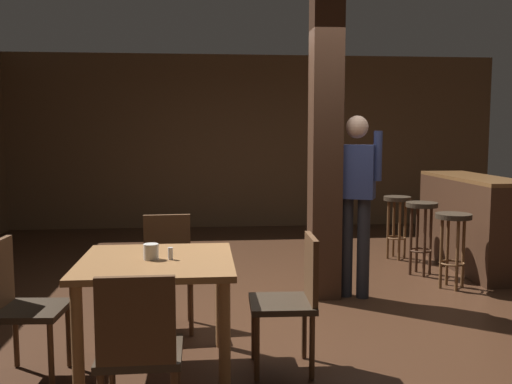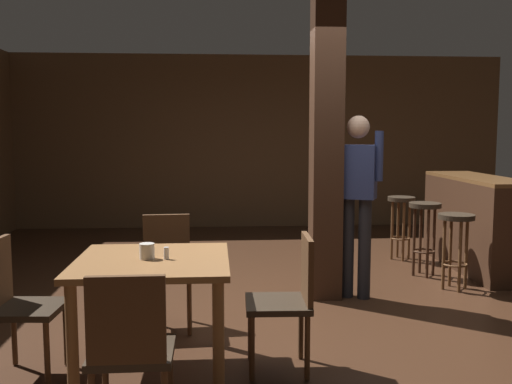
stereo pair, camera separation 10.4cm
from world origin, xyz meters
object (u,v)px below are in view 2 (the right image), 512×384
at_px(dining_table, 153,277).
at_px(bar_stool_near, 456,233).
at_px(chair_north, 167,265).
at_px(napkin_cup, 147,251).
at_px(chair_east, 289,295).
at_px(chair_west, 16,300).
at_px(chair_south, 130,347).
at_px(standing_person, 357,193).
at_px(salt_shaker, 166,253).
at_px(bar_counter, 470,222).
at_px(bar_stool_far, 401,213).
at_px(bar_stool_mid, 425,222).

xyz_separation_m(dining_table, bar_stool_near, (2.79, 1.77, -0.07)).
bearing_deg(chair_north, bar_stool_near, 17.63).
bearing_deg(napkin_cup, chair_east, -1.41).
bearing_deg(chair_north, chair_west, -134.37).
bearing_deg(chair_south, standing_person, 54.13).
distance_m(napkin_cup, salt_shaker, 0.13).
height_order(chair_west, salt_shaker, chair_west).
bearing_deg(dining_table, napkin_cup, -165.60).
distance_m(dining_table, bar_stool_near, 3.30).
relative_size(salt_shaker, bar_stool_near, 0.10).
xyz_separation_m(chair_west, bar_counter, (4.17, 2.60, 0.03)).
bearing_deg(bar_stool_far, chair_south, -124.17).
height_order(chair_west, bar_stool_mid, chair_west).
bearing_deg(salt_shaker, standing_person, 44.11).
bearing_deg(salt_shaker, bar_counter, 39.14).
bearing_deg(bar_counter, chair_north, -152.66).
bearing_deg(bar_stool_far, dining_table, -130.67).
relative_size(chair_east, napkin_cup, 8.81).
relative_size(chair_west, napkin_cup, 8.81).
bearing_deg(chair_west, standing_person, 31.23).
height_order(dining_table, bar_counter, bar_counter).
distance_m(chair_south, salt_shaker, 0.89).
height_order(bar_counter, bar_stool_far, bar_counter).
xyz_separation_m(dining_table, salt_shaker, (0.09, -0.03, 0.16)).
xyz_separation_m(chair_north, chair_south, (-0.04, -1.75, 0.00)).
bearing_deg(bar_counter, bar_stool_mid, -157.02).
height_order(chair_east, chair_west, same).
distance_m(bar_counter, bar_stool_far, 0.82).
bearing_deg(salt_shaker, chair_south, -97.78).
relative_size(bar_counter, bar_stool_far, 2.35).
bearing_deg(chair_south, chair_north, 88.85).
bearing_deg(napkin_cup, bar_stool_mid, 40.69).
xyz_separation_m(dining_table, chair_west, (-0.87, -0.01, -0.13)).
relative_size(dining_table, salt_shaker, 12.40).
xyz_separation_m(salt_shaker, bar_stool_far, (2.59, 3.15, -0.23)).
bearing_deg(chair_east, bar_stool_near, 43.44).
relative_size(chair_east, bar_stool_near, 1.17).
relative_size(chair_east, chair_north, 1.00).
height_order(dining_table, salt_shaker, salt_shaker).
bearing_deg(bar_stool_mid, chair_south, -130.29).
bearing_deg(salt_shaker, chair_north, 94.96).
bearing_deg(standing_person, bar_counter, 33.09).
height_order(napkin_cup, bar_stool_far, napkin_cup).
height_order(chair_north, standing_person, standing_person).
relative_size(standing_person, bar_stool_near, 2.26).
relative_size(chair_west, bar_stool_near, 1.17).
bearing_deg(bar_stool_mid, chair_north, -151.67).
bearing_deg(standing_person, chair_south, -125.87).
xyz_separation_m(chair_north, napkin_cup, (-0.05, -0.89, 0.30)).
height_order(dining_table, bar_stool_far, bar_stool_far).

